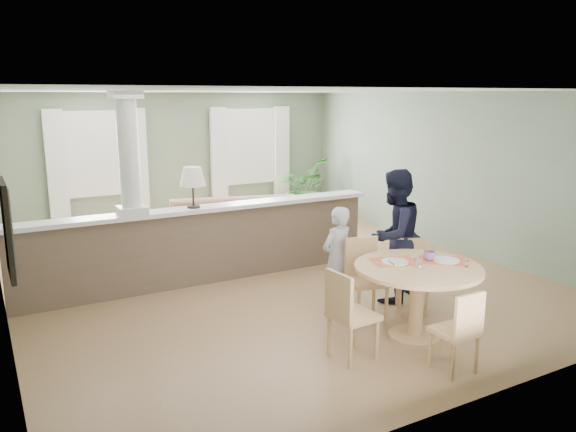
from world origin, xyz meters
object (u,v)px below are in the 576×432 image
chair_far_boy (365,274)px  sofa (239,225)px  man_person (394,236)px  houseplant (303,188)px  chair_side (348,311)px  dining_table (418,281)px  child_person (337,259)px  chair_far_man (412,271)px  chair_near (460,328)px

chair_far_boy → sofa: bearing=104.3°
chair_far_boy → man_person: (0.67, 0.28, 0.33)m
sofa → houseplant: size_ratio=2.23×
chair_far_boy → man_person: man_person is taller
man_person → chair_side: bearing=20.2°
dining_table → man_person: 1.21m
child_person → chair_far_boy: bearing=97.3°
dining_table → chair_far_man: dining_table is taller
chair_side → man_person: man_person is taller
chair_far_man → man_person: size_ratio=0.51×
dining_table → man_person: bearing=63.0°
chair_near → child_person: size_ratio=0.64×
chair_far_man → chair_near: (-0.75, -1.53, -0.03)m
sofa → chair_far_boy: bearing=-74.2°
dining_table → chair_far_man: (0.55, 0.70, -0.17)m
child_person → man_person: bearing=159.6°
child_person → dining_table: bearing=89.7°
houseplant → dining_table: houseplant is taller
chair_side → child_person: bearing=-33.2°
dining_table → child_person: 1.19m
chair_far_boy → child_person: size_ratio=0.74×
sofa → man_person: 3.35m
chair_far_boy → chair_far_man: bearing=6.9°
chair_near → chair_far_man: bearing=-115.6°
houseplant → chair_far_boy: (-2.20, -5.16, -0.13)m
chair_far_boy → chair_side: chair_far_boy is taller
chair_far_boy → child_person: child_person is taller
dining_table → chair_far_boy: (-0.13, 0.78, -0.13)m
houseplant → chair_side: bearing=-116.9°
chair_side → man_person: bearing=-56.9°
chair_far_man → houseplant: bearing=108.3°
dining_table → chair_far_boy: 0.80m
houseplant → chair_far_man: 5.45m
man_person → chair_far_boy: bearing=6.4°
dining_table → chair_side: size_ratio=1.46×
sofa → dining_table: dining_table is taller
sofa → child_person: child_person is taller
child_person → houseplant: bearing=-130.1°
child_person → chair_near: bearing=78.4°
dining_table → chair_near: (-0.20, -0.82, -0.20)m
chair_far_man → chair_far_boy: bearing=-151.8°
chair_far_man → man_person: 0.52m
dining_table → sofa: bearing=92.7°
dining_table → child_person: bearing=103.7°
chair_near → chair_far_boy: bearing=-91.9°
houseplant → chair_far_man: (-1.52, -5.23, -0.17)m
child_person → man_person: 0.85m
chair_far_boy → chair_near: bearing=-79.2°
houseplant → chair_far_man: size_ratio=1.49×
chair_far_boy → chair_near: chair_far_boy is taller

